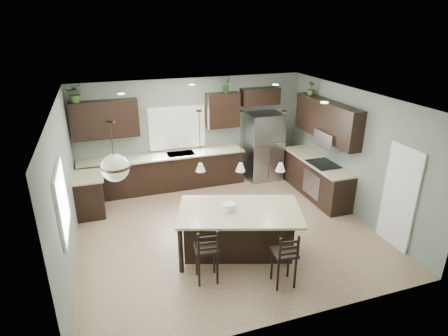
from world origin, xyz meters
TOP-DOWN VIEW (x-y plane):
  - ground at (0.00, 0.00)m, footprint 6.00×6.00m
  - pantry_door at (2.98, -1.55)m, footprint 0.04×0.82m
  - window_back at (-0.40, 2.73)m, footprint 1.35×0.02m
  - window_left at (-2.98, -0.80)m, footprint 0.02×1.10m
  - left_return_cabs at (-2.70, 1.70)m, footprint 0.60×0.90m
  - left_return_countertop at (-2.68, 1.70)m, footprint 0.66×0.96m
  - back_lower_cabs at (-0.85, 2.45)m, footprint 4.20×0.60m
  - back_countertop at (-0.85, 2.43)m, footprint 4.20×0.66m
  - sink_inset at (-0.40, 2.43)m, footprint 0.70×0.45m
  - faucet at (-0.40, 2.40)m, footprint 0.02×0.02m
  - back_upper_left at (-2.15, 2.58)m, footprint 1.55×0.34m
  - back_upper_right at (0.80, 2.58)m, footprint 0.85×0.34m
  - fridge_header at (1.85, 2.58)m, footprint 1.05×0.34m
  - right_lower_cabs at (2.70, 0.87)m, footprint 0.60×2.35m
  - right_countertop at (2.68, 0.87)m, footprint 0.66×2.35m
  - cooktop at (2.68, 0.60)m, footprint 0.58×0.75m
  - wall_oven_front at (2.40, 0.60)m, footprint 0.01×0.72m
  - right_upper_cabs at (2.83, 0.87)m, footprint 0.34×2.35m
  - microwave at (2.78, 0.60)m, footprint 0.40×0.75m
  - refrigerator at (1.89, 2.29)m, footprint 0.90×0.74m
  - kitchen_island at (-0.03, -0.89)m, footprint 2.52×1.90m
  - serving_dish at (-0.22, -0.83)m, footprint 0.24×0.24m
  - bar_stool_left at (-0.83, -1.45)m, footprint 0.43×0.43m
  - bar_stool_right at (0.36, -1.96)m, footprint 0.42×0.42m
  - pendant_left at (-0.69, -0.67)m, footprint 0.17×0.17m
  - pendant_center at (-0.03, -0.89)m, footprint 0.17×0.17m
  - pendant_right at (0.64, -1.11)m, footprint 0.17×0.17m
  - chandelier at (-2.12, -0.93)m, footprint 0.48×0.48m
  - plant_back_left at (-2.73, 2.55)m, footprint 0.43×0.39m
  - plant_back_right at (0.89, 2.55)m, footprint 0.26×0.23m
  - plant_right_wall at (2.80, 1.63)m, footprint 0.24×0.24m
  - room_shell at (0.00, 0.00)m, footprint 6.00×6.00m

SIDE VIEW (x-z plane):
  - ground at x=0.00m, z-range 0.00..0.00m
  - left_return_cabs at x=-2.70m, z-range 0.00..0.90m
  - back_lower_cabs at x=-0.85m, z-range 0.00..0.90m
  - right_lower_cabs at x=2.70m, z-range 0.00..0.90m
  - wall_oven_front at x=2.40m, z-range 0.15..0.75m
  - kitchen_island at x=-0.03m, z-range 0.00..0.92m
  - bar_stool_right at x=0.36m, z-range 0.00..1.03m
  - bar_stool_left at x=-0.83m, z-range 0.00..1.05m
  - left_return_countertop at x=-2.68m, z-range 0.90..0.94m
  - back_countertop at x=-0.85m, z-range 0.90..0.94m
  - right_countertop at x=2.68m, z-range 0.90..0.94m
  - refrigerator at x=1.89m, z-range 0.00..1.85m
  - sink_inset at x=-0.40m, z-range 0.93..0.94m
  - cooktop at x=2.68m, z-range 0.93..0.95m
  - serving_dish at x=-0.22m, z-range 0.92..1.06m
  - pantry_door at x=2.98m, z-range 0.00..2.04m
  - faucet at x=-0.40m, z-range 0.94..1.22m
  - window_back at x=-0.40m, z-range 1.05..2.05m
  - window_left at x=-2.98m, z-range 1.05..2.05m
  - microwave at x=2.78m, z-range 1.35..1.75m
  - room_shell at x=0.00m, z-range -1.30..4.70m
  - back_upper_left at x=-2.15m, z-range 1.50..2.40m
  - back_upper_right at x=0.80m, z-range 1.50..2.40m
  - right_upper_cabs at x=2.83m, z-range 1.50..2.40m
  - fridge_header at x=1.85m, z-range 2.02..2.48m
  - pendant_left at x=-0.69m, z-range 1.70..2.80m
  - pendant_center at x=-0.03m, z-range 1.70..2.80m
  - pendant_right at x=0.64m, z-range 1.70..2.80m
  - chandelier at x=-2.12m, z-range 1.83..2.80m
  - plant_right_wall at x=2.80m, z-range 2.40..2.73m
  - plant_back_right at x=0.89m, z-range 2.40..2.81m
  - plant_back_left at x=-2.73m, z-range 2.40..2.82m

